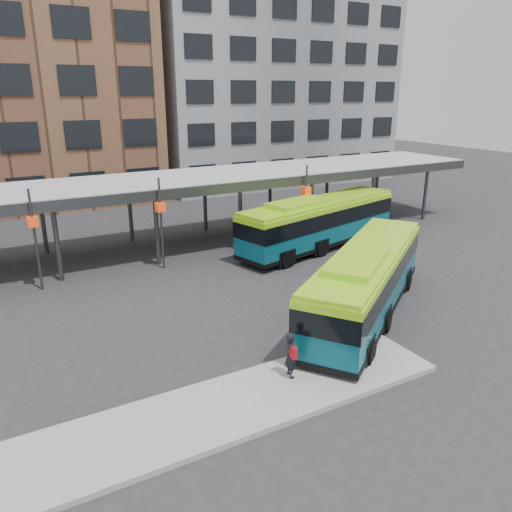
% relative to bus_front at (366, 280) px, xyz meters
% --- Properties ---
extents(ground, '(120.00, 120.00, 0.00)m').
position_rel_bus_front_xyz_m(ground, '(-2.31, -0.04, -1.60)').
color(ground, '#28282B').
rests_on(ground, ground).
extents(boarding_island, '(14.00, 3.00, 0.18)m').
position_rel_bus_front_xyz_m(boarding_island, '(-7.81, -3.04, -1.51)').
color(boarding_island, gray).
rests_on(boarding_island, ground).
extents(canopy, '(40.00, 6.53, 4.80)m').
position_rel_bus_front_xyz_m(canopy, '(-2.36, 12.83, 2.31)').
color(canopy, '#999B9E').
rests_on(canopy, ground).
extents(building_grey, '(24.00, 14.00, 20.00)m').
position_rel_bus_front_xyz_m(building_grey, '(13.69, 31.96, 8.40)').
color(building_grey, slate).
rests_on(building_grey, ground).
extents(bus_front, '(10.47, 8.32, 3.07)m').
position_rel_bus_front_xyz_m(bus_front, '(0.00, 0.00, 0.00)').
color(bus_front, '#084D5D').
rests_on(bus_front, ground).
extents(bus_rear, '(11.58, 5.05, 3.13)m').
position_rel_bus_front_xyz_m(bus_rear, '(3.92, 8.59, 0.03)').
color(bus_rear, '#084D5D').
rests_on(bus_rear, ground).
extents(pedestrian, '(0.44, 0.63, 1.52)m').
position_rel_bus_front_xyz_m(pedestrian, '(-5.39, -2.64, -0.65)').
color(pedestrian, black).
rests_on(pedestrian, boarding_island).
extents(bike_rack, '(4.95, 1.53, 1.08)m').
position_rel_bus_front_xyz_m(bike_rack, '(10.42, 11.97, -1.10)').
color(bike_rack, slate).
rests_on(bike_rack, ground).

